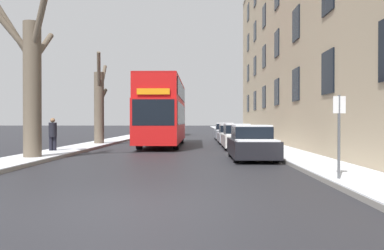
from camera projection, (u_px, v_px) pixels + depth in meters
ground_plane at (125, 207)px, 7.14m from camera, size 320.00×320.00×0.00m
sidewalk_left at (156, 131)px, 60.25m from camera, size 2.04×130.00×0.16m
sidewalk_right at (227, 132)px, 59.99m from camera, size 2.04×130.00×0.16m
terrace_facade_right at (343, 24)px, 25.64m from camera, size 9.10×41.03×16.69m
bare_tree_left_0 at (31, 80)px, 15.60m from camera, size 3.31×3.29×7.43m
bare_tree_left_1 at (99, 105)px, 25.64m from camera, size 0.84×3.10×6.21m
double_decker_bus at (163, 109)px, 25.09m from camera, size 2.54×10.53×4.35m
parked_car_0 at (252, 143)px, 16.13m from camera, size 1.81×4.26×1.49m
parked_car_1 at (237, 137)px, 22.61m from camera, size 1.69×4.52×1.51m
parked_car_2 at (230, 135)px, 28.00m from camera, size 1.72×4.34×1.45m
parked_car_3 at (225, 132)px, 33.97m from camera, size 1.76×4.07×1.55m
oncoming_van at (176, 124)px, 46.32m from camera, size 1.93×5.78×2.43m
pedestrian_left_sidewalk at (53, 134)px, 19.10m from camera, size 0.40×0.40×1.82m
street_sign_post at (339, 133)px, 9.61m from camera, size 0.32×0.07×2.31m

